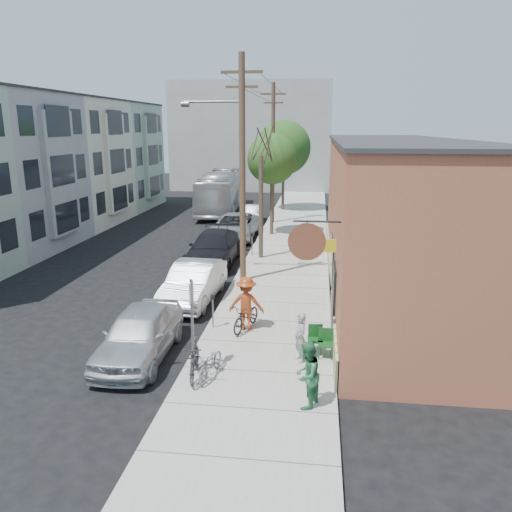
# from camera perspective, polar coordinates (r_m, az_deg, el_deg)

# --- Properties ---
(ground) EXTENTS (120.00, 120.00, 0.00)m
(ground) POSITION_cam_1_polar(r_m,az_deg,el_deg) (19.51, -10.87, -7.06)
(ground) COLOR black
(sidewalk) EXTENTS (4.50, 58.00, 0.15)m
(sidewalk) POSITION_cam_1_polar(r_m,az_deg,el_deg) (29.11, 3.82, 0.56)
(sidewalk) COLOR #ACAA9F
(sidewalk) RESTS_ON ground
(cafe_building) EXTENTS (6.60, 20.20, 6.61)m
(cafe_building) POSITION_cam_1_polar(r_m,az_deg,el_deg) (22.74, 15.06, 4.44)
(cafe_building) COLOR #9B5239
(cafe_building) RESTS_ON ground
(apartment_row) EXTENTS (6.30, 32.00, 9.00)m
(apartment_row) POSITION_cam_1_polar(r_m,az_deg,el_deg) (35.97, -22.64, 9.31)
(apartment_row) COLOR #9FB79B
(apartment_row) RESTS_ON ground
(end_cap_building) EXTENTS (18.00, 8.00, 12.00)m
(end_cap_building) POSITION_cam_1_polar(r_m,az_deg,el_deg) (59.73, -0.39, 13.50)
(end_cap_building) COLOR #9A9B96
(end_cap_building) RESTS_ON ground
(sign_post) EXTENTS (0.07, 0.45, 2.80)m
(sign_post) POSITION_cam_1_polar(r_m,az_deg,el_deg) (14.51, -7.32, -6.85)
(sign_post) COLOR slate
(sign_post) RESTS_ON sidewalk
(parking_meter_near) EXTENTS (0.14, 0.14, 1.24)m
(parking_meter_near) POSITION_cam_1_polar(r_m,az_deg,el_deg) (17.76, -4.97, -5.65)
(parking_meter_near) COLOR slate
(parking_meter_near) RESTS_ON sidewalk
(parking_meter_far) EXTENTS (0.14, 0.14, 1.24)m
(parking_meter_far) POSITION_cam_1_polar(r_m,az_deg,el_deg) (27.72, -0.46, 1.81)
(parking_meter_far) COLOR slate
(parking_meter_far) RESTS_ON sidewalk
(utility_pole_near) EXTENTS (3.57, 0.28, 10.00)m
(utility_pole_near) POSITION_cam_1_polar(r_m,az_deg,el_deg) (22.46, -1.72, 10.23)
(utility_pole_near) COLOR #503A28
(utility_pole_near) RESTS_ON sidewalk
(utility_pole_far) EXTENTS (1.80, 0.28, 10.00)m
(utility_pole_far) POSITION_cam_1_polar(r_m,az_deg,el_deg) (37.05, 1.94, 11.83)
(utility_pole_far) COLOR #503A28
(utility_pole_far) RESTS_ON sidewalk
(tree_bare) EXTENTS (0.24, 0.24, 5.50)m
(tree_bare) POSITION_cam_1_polar(r_m,az_deg,el_deg) (26.82, 0.57, 5.55)
(tree_bare) COLOR #44392C
(tree_bare) RESTS_ON sidewalk
(tree_leafy_mid) EXTENTS (3.26, 3.26, 6.57)m
(tree_leafy_mid) POSITION_cam_1_polar(r_m,az_deg,el_deg) (32.75, 1.86, 11.00)
(tree_leafy_mid) COLOR #44392C
(tree_leafy_mid) RESTS_ON sidewalk
(tree_leafy_far) EXTENTS (4.56, 4.56, 7.53)m
(tree_leafy_far) POSITION_cam_1_polar(r_m,az_deg,el_deg) (42.92, 3.17, 12.25)
(tree_leafy_far) COLOR #44392C
(tree_leafy_far) RESTS_ON sidewalk
(patio_chair_a) EXTENTS (0.54, 0.54, 0.88)m
(patio_chair_a) POSITION_cam_1_polar(r_m,az_deg,el_deg) (16.05, 6.77, -9.48)
(patio_chair_a) COLOR #14481A
(patio_chair_a) RESTS_ON sidewalk
(patio_chair_b) EXTENTS (0.50, 0.50, 0.88)m
(patio_chair_b) POSITION_cam_1_polar(r_m,az_deg,el_deg) (15.79, 7.95, -9.93)
(patio_chair_b) COLOR #14481A
(patio_chair_b) RESTS_ON sidewalk
(patron_grey) EXTENTS (0.54, 0.66, 1.55)m
(patron_grey) POSITION_cam_1_polar(r_m,az_deg,el_deg) (15.31, 5.07, -9.28)
(patron_grey) COLOR gray
(patron_grey) RESTS_ON sidewalk
(patron_green) EXTENTS (0.91, 1.03, 1.75)m
(patron_green) POSITION_cam_1_polar(r_m,az_deg,el_deg) (12.99, 5.82, -13.38)
(patron_green) COLOR #2E7343
(patron_green) RESTS_ON sidewalk
(cyclist) EXTENTS (1.25, 0.73, 1.92)m
(cyclist) POSITION_cam_1_polar(r_m,az_deg,el_deg) (17.52, -1.11, -5.44)
(cyclist) COLOR #953815
(cyclist) RESTS_ON sidewalk
(cyclist_bike) EXTENTS (1.18, 1.94, 0.96)m
(cyclist_bike) POSITION_cam_1_polar(r_m,az_deg,el_deg) (17.69, -1.11, -6.90)
(cyclist_bike) COLOR black
(cyclist_bike) RESTS_ON sidewalk
(parked_bike_a) EXTENTS (0.71, 1.84, 1.08)m
(parked_bike_a) POSITION_cam_1_polar(r_m,az_deg,el_deg) (14.59, -7.06, -11.62)
(parked_bike_a) COLOR black
(parked_bike_a) RESTS_ON sidewalk
(parked_bike_b) EXTENTS (0.83, 1.66, 0.83)m
(parked_bike_b) POSITION_cam_1_polar(r_m,az_deg,el_deg) (14.60, -5.21, -12.08)
(parked_bike_b) COLOR slate
(parked_bike_b) RESTS_ON sidewalk
(car_0) EXTENTS (1.98, 4.78, 1.62)m
(car_0) POSITION_cam_1_polar(r_m,az_deg,el_deg) (16.23, -13.19, -8.65)
(car_0) COLOR silver
(car_0) RESTS_ON ground
(car_1) EXTENTS (1.95, 5.03, 1.63)m
(car_1) POSITION_cam_1_polar(r_m,az_deg,el_deg) (20.90, -7.14, -3.05)
(car_1) COLOR #BABEC2
(car_1) RESTS_ON ground
(car_2) EXTENTS (2.39, 5.87, 1.70)m
(car_2) POSITION_cam_1_polar(r_m,az_deg,el_deg) (26.53, -4.85, 0.88)
(car_2) COLOR black
(car_2) RESTS_ON ground
(car_3) EXTENTS (2.77, 5.84, 1.61)m
(car_3) POSITION_cam_1_polar(r_m,az_deg,el_deg) (32.61, -2.45, 3.41)
(car_3) COLOR #A3A8AB
(car_3) RESTS_ON ground
(car_4) EXTENTS (1.60, 4.17, 1.35)m
(car_4) POSITION_cam_1_polar(r_m,az_deg,el_deg) (37.88, -0.59, 4.80)
(car_4) COLOR #95989C
(car_4) RESTS_ON ground
(bus) EXTENTS (3.82, 12.35, 3.39)m
(bus) POSITION_cam_1_polar(r_m,az_deg,el_deg) (43.21, -4.07, 7.33)
(bus) COLOR silver
(bus) RESTS_ON ground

